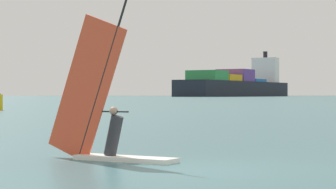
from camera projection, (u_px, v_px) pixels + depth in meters
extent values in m
plane|color=#386066|center=(202.00, 171.00, 14.93)|extent=(4000.00, 4000.00, 0.00)
cube|color=white|center=(125.00, 159.00, 17.05)|extent=(2.84, 1.79, 0.12)
cylinder|color=black|center=(104.00, 75.00, 17.39)|extent=(1.46, 0.71, 4.15)
cube|color=#E54C2D|center=(86.00, 89.00, 17.67)|extent=(2.34, 1.10, 3.91)
cylinder|color=black|center=(106.00, 111.00, 17.34)|extent=(1.25, 0.60, 0.04)
cylinder|color=#2D2D33|center=(114.00, 136.00, 17.23)|extent=(0.63, 0.52, 1.07)
sphere|color=tan|center=(114.00, 111.00, 17.23)|extent=(0.22, 0.22, 0.22)
cube|color=black|center=(236.00, 89.00, 583.10)|extent=(98.13, 171.80, 12.95)
cube|color=silver|center=(265.00, 70.00, 640.72)|extent=(26.10, 19.35, 23.67)
cylinder|color=black|center=(265.00, 55.00, 640.72)|extent=(4.00, 4.00, 6.00)
cube|color=#1E66AD|center=(248.00, 81.00, 604.70)|extent=(34.00, 33.04, 2.60)
cube|color=#59388C|center=(235.00, 75.00, 581.20)|extent=(34.00, 33.04, 10.40)
cube|color=gold|center=(222.00, 78.00, 557.70)|extent=(34.00, 33.04, 5.20)
cube|color=#2D8C47|center=(207.00, 75.00, 534.20)|extent=(34.00, 33.04, 7.80)
cube|color=#756B56|center=(230.00, 87.00, 1267.90)|extent=(645.36, 456.27, 33.27)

